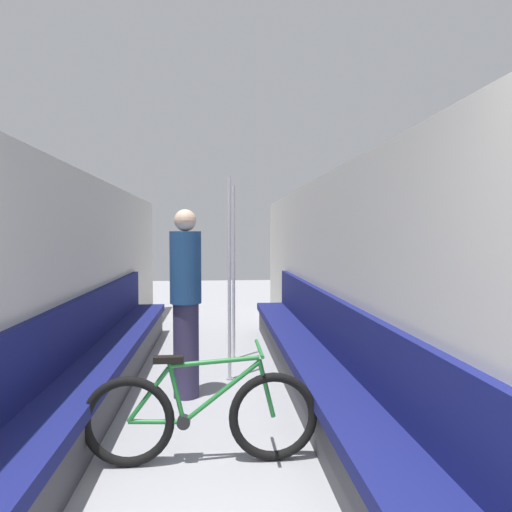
# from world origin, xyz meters

# --- Properties ---
(wall_left) EXTENTS (0.10, 10.63, 2.20)m
(wall_left) POSITION_xyz_m (-1.28, 3.71, 1.10)
(wall_left) COLOR beige
(wall_left) RESTS_ON ground
(wall_right) EXTENTS (0.10, 10.63, 2.20)m
(wall_right) POSITION_xyz_m (1.28, 3.71, 1.10)
(wall_right) COLOR beige
(wall_right) RESTS_ON ground
(bench_seat_row_left) EXTENTS (0.48, 6.55, 0.98)m
(bench_seat_row_left) POSITION_xyz_m (-1.02, 3.57, 0.31)
(bench_seat_row_left) COLOR #3D3D42
(bench_seat_row_left) RESTS_ON ground
(bench_seat_row_right) EXTENTS (0.48, 6.55, 0.98)m
(bench_seat_row_right) POSITION_xyz_m (1.02, 3.57, 0.31)
(bench_seat_row_right) COLOR #3D3D42
(bench_seat_row_right) RESTS_ON ground
(bicycle) EXTENTS (1.60, 0.46, 0.80)m
(bicycle) POSITION_xyz_m (-0.02, 2.52, 0.33)
(bicycle) COLOR black
(bicycle) RESTS_ON ground
(grab_pole_near) EXTENTS (0.08, 0.08, 2.18)m
(grab_pole_near) POSITION_xyz_m (0.30, 5.12, 1.06)
(grab_pole_near) COLOR gray
(grab_pole_near) RESTS_ON ground
(grab_pole_far) EXTENTS (0.08, 0.08, 2.18)m
(grab_pole_far) POSITION_xyz_m (0.22, 4.32, 1.06)
(grab_pole_far) COLOR gray
(grab_pole_far) RESTS_ON ground
(passenger_standing) EXTENTS (0.30, 0.30, 1.81)m
(passenger_standing) POSITION_xyz_m (-0.21, 3.83, 0.94)
(passenger_standing) COLOR #332D4C
(passenger_standing) RESTS_ON ground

